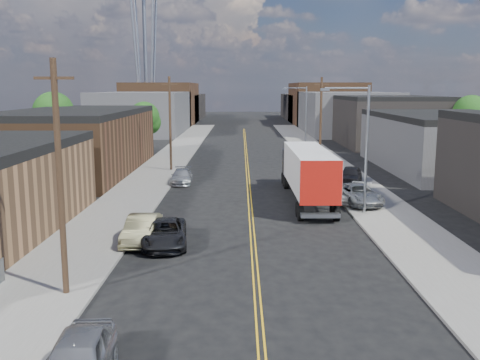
{
  "coord_description": "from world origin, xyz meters",
  "views": [
    {
      "loc": [
        -0.71,
        -11.75,
        8.81
      ],
      "look_at": [
        -0.77,
        24.8,
        2.5
      ],
      "focal_mm": 40.0,
      "sensor_mm": 36.0,
      "label": 1
    }
  ],
  "objects_px": {
    "car_left_d": "(182,176)",
    "car_right_lot_c": "(351,175)",
    "car_left_b": "(142,229)",
    "car_right_lot_b": "(356,194)",
    "car_right_lot_a": "(359,194)",
    "semi_truck": "(306,170)",
    "car_left_c": "(165,233)"
  },
  "relations": [
    {
      "from": "car_left_d",
      "to": "car_right_lot_c",
      "type": "relative_size",
      "value": 0.99
    },
    {
      "from": "car_left_b",
      "to": "car_right_lot_b",
      "type": "xyz_separation_m",
      "value": [
        14.6,
        10.57,
        0.01
      ]
    },
    {
      "from": "car_left_b",
      "to": "car_left_d",
      "type": "bearing_deg",
      "value": 90.53
    },
    {
      "from": "car_right_lot_c",
      "to": "car_right_lot_b",
      "type": "bearing_deg",
      "value": -82.27
    },
    {
      "from": "car_right_lot_a",
      "to": "car_right_lot_b",
      "type": "xyz_separation_m",
      "value": [
        0.0,
        0.73,
        -0.1
      ]
    },
    {
      "from": "semi_truck",
      "to": "car_right_lot_b",
      "type": "xyz_separation_m",
      "value": [
        3.7,
        -1.64,
        -1.59
      ]
    },
    {
      "from": "car_left_b",
      "to": "semi_truck",
      "type": "bearing_deg",
      "value": 49.28
    },
    {
      "from": "car_right_lot_b",
      "to": "car_right_lot_c",
      "type": "height_order",
      "value": "car_right_lot_c"
    },
    {
      "from": "car_left_c",
      "to": "car_right_lot_a",
      "type": "distance_m",
      "value": 16.82
    },
    {
      "from": "semi_truck",
      "to": "car_right_lot_a",
      "type": "xyz_separation_m",
      "value": [
        3.7,
        -2.37,
        -1.49
      ]
    },
    {
      "from": "semi_truck",
      "to": "car_left_b",
      "type": "distance_m",
      "value": 16.44
    },
    {
      "from": "car_left_c",
      "to": "car_right_lot_c",
      "type": "xyz_separation_m",
      "value": [
        14.35,
        19.01,
        0.22
      ]
    },
    {
      "from": "car_right_lot_c",
      "to": "car_right_lot_a",
      "type": "bearing_deg",
      "value": -81.57
    },
    {
      "from": "semi_truck",
      "to": "car_right_lot_c",
      "type": "distance_m",
      "value": 8.01
    },
    {
      "from": "car_right_lot_a",
      "to": "car_right_lot_b",
      "type": "relative_size",
      "value": 1.21
    },
    {
      "from": "car_left_c",
      "to": "car_right_lot_b",
      "type": "relative_size",
      "value": 1.18
    },
    {
      "from": "car_left_c",
      "to": "car_right_lot_c",
      "type": "height_order",
      "value": "car_right_lot_c"
    },
    {
      "from": "car_left_c",
      "to": "car_right_lot_c",
      "type": "distance_m",
      "value": 23.82
    },
    {
      "from": "car_left_b",
      "to": "car_left_d",
      "type": "relative_size",
      "value": 1.03
    },
    {
      "from": "car_left_c",
      "to": "car_right_lot_a",
      "type": "bearing_deg",
      "value": 32.01
    },
    {
      "from": "car_right_lot_b",
      "to": "car_left_c",
      "type": "bearing_deg",
      "value": -116.27
    },
    {
      "from": "car_left_b",
      "to": "car_left_c",
      "type": "distance_m",
      "value": 1.52
    },
    {
      "from": "car_left_c",
      "to": "car_right_lot_b",
      "type": "height_order",
      "value": "car_left_c"
    },
    {
      "from": "car_left_b",
      "to": "car_left_d",
      "type": "distance_m",
      "value": 19.32
    },
    {
      "from": "car_left_b",
      "to": "car_left_c",
      "type": "xyz_separation_m",
      "value": [
        1.4,
        -0.58,
        -0.06
      ]
    },
    {
      "from": "car_left_d",
      "to": "car_right_lot_c",
      "type": "xyz_separation_m",
      "value": [
        15.57,
        -0.9,
        0.28
      ]
    },
    {
      "from": "car_left_c",
      "to": "car_left_d",
      "type": "bearing_deg",
      "value": 87.25
    },
    {
      "from": "car_left_d",
      "to": "car_right_lot_b",
      "type": "bearing_deg",
      "value": -33.17
    },
    {
      "from": "car_right_lot_a",
      "to": "car_right_lot_b",
      "type": "distance_m",
      "value": 0.74
    },
    {
      "from": "car_left_c",
      "to": "car_left_b",
      "type": "bearing_deg",
      "value": 151.09
    },
    {
      "from": "car_left_d",
      "to": "car_right_lot_a",
      "type": "relative_size",
      "value": 0.87
    },
    {
      "from": "car_left_b",
      "to": "car_left_c",
      "type": "relative_size",
      "value": 0.91
    }
  ]
}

